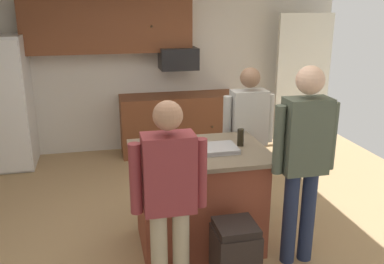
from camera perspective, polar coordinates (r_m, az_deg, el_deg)
name	(u,v)px	position (r m, az deg, el deg)	size (l,w,h in m)	color
floor	(168,236)	(4.39, -3.23, -13.88)	(7.04, 7.04, 0.00)	tan
back_wall	(137,67)	(6.60, -7.53, 8.75)	(6.40, 0.10, 2.60)	silver
french_door_window_panel	(303,78)	(6.99, 14.78, 7.13)	(0.90, 0.06, 2.00)	white
cabinet_run_upper	(108,26)	(6.32, -11.30, 13.89)	(2.40, 0.38, 0.75)	brown
cabinet_run_lower	(179,123)	(6.56, -1.75, 1.21)	(1.80, 0.63, 0.90)	brown
microwave_over_range	(178,59)	(6.37, -1.86, 9.94)	(0.56, 0.40, 0.32)	black
kitchen_island	(199,197)	(4.03, 0.95, -8.88)	(1.25, 0.93, 0.97)	brown
person_guest_by_door	(169,192)	(3.11, -3.12, -8.20)	(0.57, 0.22, 1.62)	tan
person_guest_left	(248,131)	(4.58, 7.61, 0.13)	(0.57, 0.22, 1.62)	#232D4C
person_guest_right	(304,153)	(3.68, 14.97, -2.81)	(0.57, 0.23, 1.78)	#232D4C
glass_short_whisky	(165,146)	(3.76, -3.64, -1.89)	(0.07, 0.07, 0.14)	black
glass_dark_ale	(241,137)	(3.97, 6.60, -0.73)	(0.06, 0.06, 0.16)	black
tumbler_amber	(171,137)	(3.99, -2.86, -0.66)	(0.07, 0.07, 0.15)	#321C15
serving_tray	(213,149)	(3.82, 2.84, -2.30)	(0.44, 0.30, 0.04)	#B7B7BC
trash_bin	(235,258)	(3.53, 5.83, -16.63)	(0.34, 0.34, 0.61)	black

